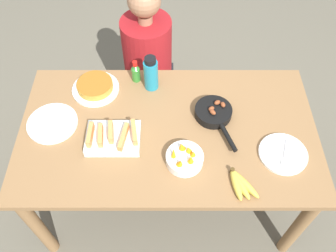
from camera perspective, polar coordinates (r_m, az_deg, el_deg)
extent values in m
plane|color=#666051|center=(2.51, 0.00, -10.56)|extent=(14.00, 14.00, 0.00)
cube|color=olive|center=(1.87, 0.00, -0.86)|extent=(1.56, 0.87, 0.03)
cylinder|color=olive|center=(2.15, -20.25, -14.82)|extent=(0.07, 0.07, 0.71)
cylinder|color=olive|center=(2.15, 20.23, -14.86)|extent=(0.07, 0.07, 0.71)
cylinder|color=olive|center=(2.50, -16.71, 1.26)|extent=(0.07, 0.07, 0.71)
cylinder|color=olive|center=(2.50, 16.74, 1.23)|extent=(0.07, 0.07, 0.71)
ellipsoid|color=gold|center=(1.70, 10.89, -9.23)|extent=(0.06, 0.17, 0.04)
ellipsoid|color=gold|center=(1.71, 11.49, -9.14)|extent=(0.10, 0.17, 0.03)
ellipsoid|color=gold|center=(1.71, 12.16, -9.01)|extent=(0.14, 0.17, 0.04)
cylinder|color=#4C3819|center=(1.73, 10.24, -7.08)|extent=(0.02, 0.02, 0.04)
cube|color=silver|center=(1.82, -8.76, -1.96)|extent=(0.27, 0.19, 0.05)
cube|color=#ED8E4C|center=(1.80, -12.35, -1.38)|extent=(0.02, 0.13, 0.05)
cube|color=#ED8E4C|center=(1.79, -10.76, -1.48)|extent=(0.03, 0.12, 0.05)
cube|color=#ED8E4C|center=(1.78, -9.14, -0.97)|extent=(0.03, 0.12, 0.05)
cube|color=#ED8E4C|center=(1.77, -7.14, -1.75)|extent=(0.05, 0.15, 0.04)
cube|color=#ED8E4C|center=(1.77, -5.43, -1.02)|extent=(0.04, 0.14, 0.05)
cylinder|color=black|center=(1.93, 7.20, 1.82)|extent=(0.19, 0.19, 0.01)
cylinder|color=black|center=(1.91, 7.28, 2.30)|extent=(0.20, 0.20, 0.04)
cylinder|color=black|center=(1.81, 9.63, -1.84)|extent=(0.08, 0.17, 0.02)
ellipsoid|color=brown|center=(1.90, 8.80, 3.41)|extent=(0.03, 0.04, 0.02)
ellipsoid|color=brown|center=(1.86, 7.17, 2.23)|extent=(0.05, 0.05, 0.03)
ellipsoid|color=brown|center=(1.91, 7.91, 3.75)|extent=(0.04, 0.04, 0.03)
ellipsoid|color=brown|center=(1.88, 6.98, 2.76)|extent=(0.05, 0.04, 0.03)
cylinder|color=white|center=(2.07, -11.50, 5.87)|extent=(0.27, 0.27, 0.02)
cylinder|color=gold|center=(2.05, -11.62, 6.39)|extent=(0.20, 0.20, 0.04)
cylinder|color=#9B601E|center=(2.04, -11.72, 6.79)|extent=(0.20, 0.20, 0.00)
cylinder|color=white|center=(1.86, 17.96, -4.28)|extent=(0.24, 0.24, 0.02)
cylinder|color=silver|center=(1.86, 18.26, -3.56)|extent=(0.04, 0.11, 0.01)
cube|color=silver|center=(1.82, 17.99, -5.63)|extent=(0.03, 0.05, 0.00)
cylinder|color=white|center=(1.97, -18.04, 0.44)|extent=(0.27, 0.27, 0.02)
cylinder|color=silver|center=(1.98, -18.35, 1.34)|extent=(0.12, 0.05, 0.01)
cube|color=silver|center=(1.94, -16.26, 0.62)|extent=(0.05, 0.04, 0.00)
cylinder|color=white|center=(1.73, 2.67, -5.28)|extent=(0.18, 0.18, 0.05)
cone|color=orange|center=(1.70, 4.01, -4.45)|extent=(0.04, 0.04, 0.04)
cone|color=orange|center=(1.72, 3.30, -3.80)|extent=(0.05, 0.05, 0.04)
cone|color=orange|center=(1.71, 2.18, -3.30)|extent=(0.06, 0.05, 0.06)
cone|color=orange|center=(1.69, 0.89, -4.35)|extent=(0.03, 0.04, 0.06)
cone|color=orange|center=(1.67, 1.95, -5.95)|extent=(0.05, 0.05, 0.05)
cone|color=orange|center=(1.68, 3.65, -5.38)|extent=(0.05, 0.05, 0.05)
cylinder|color=teal|center=(1.99, -2.74, 8.18)|extent=(0.08, 0.08, 0.19)
cylinder|color=black|center=(1.91, -2.86, 10.46)|extent=(0.06, 0.06, 0.03)
cylinder|color=#337F2D|center=(2.07, -5.14, 8.27)|extent=(0.05, 0.05, 0.09)
cone|color=#337F2D|center=(2.03, -5.26, 9.39)|extent=(0.05, 0.05, 0.03)
cylinder|color=red|center=(2.01, -5.32, 9.94)|extent=(0.03, 0.03, 0.03)
cube|color=black|center=(2.70, -2.86, 4.35)|extent=(0.35, 0.35, 0.42)
cylinder|color=maroon|center=(2.37, -3.31, 11.54)|extent=(0.32, 0.32, 0.50)
cylinder|color=#9E7051|center=(2.20, -3.66, 16.83)|extent=(0.09, 0.09, 0.05)
sphere|color=#9E7051|center=(2.13, -3.84, 19.46)|extent=(0.19, 0.19, 0.19)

